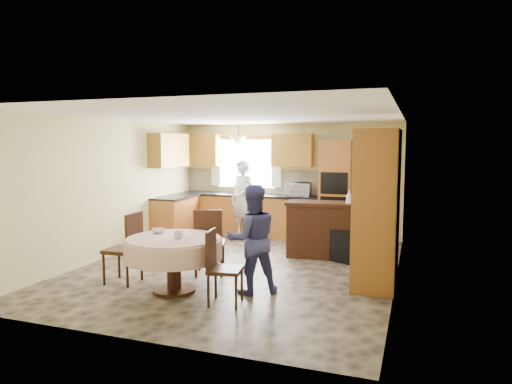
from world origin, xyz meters
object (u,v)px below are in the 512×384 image
object	(u,v)px
sideboard	(323,231)
cupboard	(377,208)
oven_tower	(336,191)
person_dining	(252,239)
chair_back	(209,239)
dining_table	(174,249)
chair_right	(219,263)
chair_left	(127,244)
person_sink	(243,199)

from	to	relation	value
sideboard	cupboard	distance (m)	1.81
oven_tower	sideboard	size ratio (longest dim) A/B	1.60
cupboard	person_dining	size ratio (longest dim) A/B	1.50
oven_tower	chair_back	distance (m)	3.60
dining_table	person_dining	size ratio (longest dim) A/B	0.89
sideboard	cupboard	size ratio (longest dim) A/B	0.59
cupboard	chair_right	xyz separation A→B (m)	(-1.82, -1.52, -0.60)
chair_back	dining_table	bearing A→B (deg)	62.60
sideboard	oven_tower	bearing A→B (deg)	85.89
person_dining	sideboard	bearing A→B (deg)	-135.63
chair_left	chair_back	distance (m)	1.22
oven_tower	cupboard	xyz separation A→B (m)	(1.07, -2.86, 0.07)
oven_tower	chair_left	bearing A→B (deg)	-120.61
cupboard	person_dining	distance (m)	1.89
dining_table	person_sink	bearing A→B (deg)	96.62
dining_table	chair_back	distance (m)	0.87
person_sink	person_dining	distance (m)	3.75
chair_left	person_sink	distance (m)	3.67
cupboard	person_sink	world-z (taller)	cupboard
cupboard	dining_table	bearing A→B (deg)	-153.75
cupboard	oven_tower	bearing A→B (deg)	110.54
sideboard	dining_table	xyz separation A→B (m)	(-1.57, -2.62, 0.12)
cupboard	chair_back	world-z (taller)	cupboard
sideboard	chair_left	bearing A→B (deg)	-139.17
chair_right	person_dining	xyz separation A→B (m)	(0.25, 0.54, 0.22)
oven_tower	chair_back	world-z (taller)	oven_tower
chair_right	person_sink	distance (m)	4.18
person_dining	chair_left	bearing A→B (deg)	-26.91
chair_right	person_dining	bearing A→B (deg)	-34.33
dining_table	cupboard	bearing A→B (deg)	26.25
dining_table	chair_right	xyz separation A→B (m)	(0.79, -0.23, -0.07)
sideboard	cupboard	bearing A→B (deg)	-57.11
chair_back	person_dining	distance (m)	1.08
cupboard	chair_left	size ratio (longest dim) A/B	2.15
sideboard	cupboard	xyz separation A→B (m)	(1.04, -1.33, 0.65)
dining_table	person_sink	xyz separation A→B (m)	(-0.44, 3.75, 0.26)
oven_tower	sideboard	xyz separation A→B (m)	(0.03, -1.53, -0.59)
chair_right	dining_table	bearing A→B (deg)	64.30
cupboard	chair_left	bearing A→B (deg)	-161.29
dining_table	oven_tower	bearing A→B (deg)	69.58
dining_table	chair_back	world-z (taller)	chair_back
chair_back	chair_right	xyz separation A→B (m)	(0.66, -1.09, -0.05)
oven_tower	sideboard	distance (m)	1.64
sideboard	dining_table	distance (m)	3.06
dining_table	person_dining	distance (m)	1.10
chair_back	person_dining	xyz separation A→B (m)	(0.91, -0.55, 0.17)
chair_left	chair_back	xyz separation A→B (m)	(0.97, 0.74, 0.00)
chair_left	chair_right	bearing A→B (deg)	74.89
cupboard	person_dining	bearing A→B (deg)	-148.10
sideboard	chair_back	size ratio (longest dim) A/B	1.26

